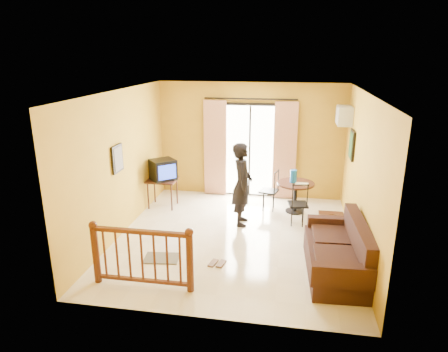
% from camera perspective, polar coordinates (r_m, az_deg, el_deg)
% --- Properties ---
extents(ground, '(5.00, 5.00, 0.00)m').
position_cam_1_polar(ground, '(7.88, 1.55, -8.81)').
color(ground, beige).
rests_on(ground, ground).
extents(room_shell, '(5.00, 5.00, 5.00)m').
position_cam_1_polar(room_shell, '(7.30, 1.66, 3.29)').
color(room_shell, white).
rests_on(room_shell, ground).
extents(balcony_door, '(2.25, 0.14, 2.46)m').
position_cam_1_polar(balcony_door, '(9.76, 3.69, 3.75)').
color(balcony_door, black).
rests_on(balcony_door, ground).
extents(tv_table, '(0.66, 0.55, 0.66)m').
position_cam_1_polar(tv_table, '(9.32, -8.80, -0.93)').
color(tv_table, black).
rests_on(tv_table, ground).
extents(television, '(0.70, 0.70, 0.47)m').
position_cam_1_polar(television, '(9.22, -8.70, 0.90)').
color(television, black).
rests_on(television, tv_table).
extents(picture_left, '(0.05, 0.42, 0.52)m').
position_cam_1_polar(picture_left, '(7.77, -14.98, 2.41)').
color(picture_left, black).
rests_on(picture_left, room_shell).
extents(dining_table, '(0.83, 0.83, 0.69)m').
position_cam_1_polar(dining_table, '(9.05, 10.19, -1.83)').
color(dining_table, black).
rests_on(dining_table, ground).
extents(water_jug, '(0.15, 0.15, 0.28)m').
position_cam_1_polar(water_jug, '(8.98, 9.88, -0.03)').
color(water_jug, '#1254AB').
rests_on(water_jug, dining_table).
extents(serving_tray, '(0.30, 0.21, 0.02)m').
position_cam_1_polar(serving_tray, '(8.91, 11.06, -1.13)').
color(serving_tray, beige).
rests_on(serving_tray, dining_table).
extents(dining_chairs, '(1.12, 1.20, 0.95)m').
position_cam_1_polar(dining_chairs, '(8.93, 8.26, -5.75)').
color(dining_chairs, black).
rests_on(dining_chairs, ground).
extents(air_conditioner, '(0.31, 0.60, 0.40)m').
position_cam_1_polar(air_conditioner, '(9.12, 16.78, 8.27)').
color(air_conditioner, silver).
rests_on(air_conditioner, room_shell).
extents(botanical_print, '(0.05, 0.50, 0.60)m').
position_cam_1_polar(botanical_print, '(8.59, 17.78, 4.25)').
color(botanical_print, black).
rests_on(botanical_print, room_shell).
extents(coffee_table, '(0.49, 0.88, 0.39)m').
position_cam_1_polar(coffee_table, '(8.04, 15.16, -6.86)').
color(coffee_table, black).
rests_on(coffee_table, ground).
extents(bowl, '(0.20, 0.20, 0.06)m').
position_cam_1_polar(bowl, '(8.01, 15.23, -5.72)').
color(bowl, '#4F311B').
rests_on(bowl, coffee_table).
extents(sofa, '(0.97, 1.94, 0.91)m').
position_cam_1_polar(sofa, '(6.82, 16.21, -10.75)').
color(sofa, black).
rests_on(sofa, ground).
extents(standing_person, '(0.47, 0.67, 1.74)m').
position_cam_1_polar(standing_person, '(8.20, 2.60, -1.19)').
color(standing_person, black).
rests_on(standing_person, ground).
extents(stair_balustrade, '(1.63, 0.13, 1.04)m').
position_cam_1_polar(stair_balustrade, '(6.26, -11.70, -10.76)').
color(stair_balustrade, '#471E0F').
rests_on(stair_balustrade, ground).
extents(doormat, '(0.64, 0.47, 0.02)m').
position_cam_1_polar(doormat, '(7.23, -8.89, -11.51)').
color(doormat, '#555144').
rests_on(doormat, ground).
extents(sandals, '(0.29, 0.27, 0.03)m').
position_cam_1_polar(sandals, '(6.98, -0.99, -12.37)').
color(sandals, '#4F311B').
rests_on(sandals, ground).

